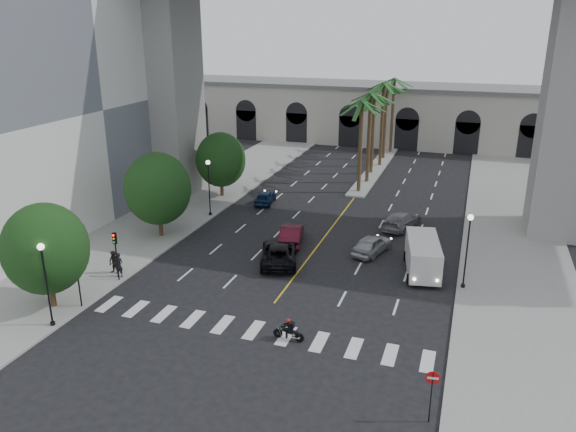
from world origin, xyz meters
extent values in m
plane|color=black|center=(0.00, 0.00, 0.00)|extent=(140.00, 140.00, 0.00)
cube|color=gray|center=(-15.00, 15.00, 0.07)|extent=(8.00, 100.00, 0.15)
cube|color=gray|center=(15.00, 15.00, 0.07)|extent=(8.00, 100.00, 0.15)
cube|color=gray|center=(0.00, 38.00, 0.10)|extent=(2.00, 24.00, 0.20)
cube|color=silver|center=(-27.00, 12.00, 10.00)|extent=(16.00, 32.00, 20.00)
cube|color=#B9B3A6|center=(0.00, 55.00, 4.00)|extent=(70.00, 10.00, 8.00)
cube|color=slate|center=(0.00, 55.00, 8.25)|extent=(71.00, 10.50, 0.50)
cube|color=gray|center=(18.50, 22.00, 10.40)|extent=(5.00, 6.00, 20.80)
cube|color=gray|center=(-18.50, 22.00, 10.40)|extent=(5.00, 6.00, 20.80)
cylinder|color=#47331E|center=(0.00, 28.00, 4.75)|extent=(0.40, 0.40, 9.50)
cylinder|color=#47331E|center=(0.10, 32.00, 4.90)|extent=(0.40, 0.40, 9.80)
cylinder|color=#47331E|center=(-0.20, 36.00, 4.65)|extent=(0.40, 0.40, 9.30)
cylinder|color=#47331E|center=(0.15, 40.00, 5.05)|extent=(0.40, 0.40, 10.10)
cylinder|color=#47331E|center=(-0.10, 44.00, 4.80)|extent=(0.40, 0.40, 9.60)
cylinder|color=#47331E|center=(0.20, 48.00, 4.95)|extent=(0.40, 0.40, 9.90)
cylinder|color=#382616|center=(-13.00, -3.00, 1.17)|extent=(0.36, 0.36, 2.34)
ellipsoid|color=black|center=(-13.00, -3.00, 4.03)|extent=(5.20, 5.20, 5.72)
cylinder|color=#382616|center=(-13.00, 10.00, 1.22)|extent=(0.36, 0.36, 2.45)
ellipsoid|color=black|center=(-13.00, 10.00, 4.22)|extent=(5.44, 5.44, 5.98)
cylinder|color=#382616|center=(-13.00, 22.00, 1.13)|extent=(0.36, 0.36, 2.27)
ellipsoid|color=black|center=(-13.00, 22.00, 3.91)|extent=(5.04, 5.04, 5.54)
cylinder|color=black|center=(-11.40, -5.00, 0.18)|extent=(0.28, 0.28, 0.36)
cylinder|color=black|center=(-11.40, -5.00, 2.60)|extent=(0.11, 0.11, 5.00)
sphere|color=white|center=(-11.40, -5.00, 5.15)|extent=(0.40, 0.40, 0.40)
cylinder|color=black|center=(-11.40, 16.00, 0.18)|extent=(0.28, 0.28, 0.36)
cylinder|color=black|center=(-11.40, 16.00, 2.60)|extent=(0.11, 0.11, 5.00)
sphere|color=white|center=(-11.40, 16.00, 5.15)|extent=(0.40, 0.40, 0.40)
cylinder|color=black|center=(11.40, 8.00, 0.18)|extent=(0.28, 0.28, 0.36)
cylinder|color=black|center=(11.40, 8.00, 2.60)|extent=(0.11, 0.11, 5.00)
sphere|color=white|center=(11.40, 8.00, 5.15)|extent=(0.40, 0.40, 0.40)
cylinder|color=black|center=(-11.30, -2.50, 1.75)|extent=(0.10, 0.10, 3.50)
cube|color=black|center=(-11.30, -2.50, 3.25)|extent=(0.25, 0.18, 0.80)
cylinder|color=black|center=(-11.30, 1.50, 1.75)|extent=(0.10, 0.10, 3.50)
cube|color=black|center=(-11.30, 1.50, 3.25)|extent=(0.25, 0.18, 0.80)
cylinder|color=black|center=(1.62, -1.78, 0.27)|extent=(0.55, 0.12, 0.55)
cylinder|color=black|center=(2.93, -1.86, 0.27)|extent=(0.55, 0.12, 0.55)
cube|color=silver|center=(2.32, -1.82, 0.35)|extent=(0.38, 0.28, 0.24)
cube|color=black|center=(2.18, -1.82, 0.60)|extent=(0.51, 0.23, 0.18)
cube|color=black|center=(2.59, -1.84, 0.57)|extent=(0.42, 0.24, 0.11)
cylinder|color=black|center=(1.82, -1.79, 0.80)|extent=(0.06, 0.50, 0.03)
cube|color=black|center=(2.38, -1.83, 0.91)|extent=(0.26, 0.36, 0.47)
cube|color=black|center=(2.53, -1.84, 0.96)|extent=(0.14, 0.28, 0.35)
sphere|color=red|center=(2.25, -1.82, 1.22)|extent=(0.24, 0.24, 0.24)
imported|color=#9C9CA0|center=(4.39, 12.17, 0.74)|extent=(2.90, 4.66, 1.48)
imported|color=#410D18|center=(-2.19, 12.11, 0.79)|extent=(2.66, 5.02, 1.57)
imported|color=black|center=(-1.86, 8.16, 0.78)|extent=(4.18, 6.11, 1.55)
imported|color=slate|center=(5.74, 18.64, 0.74)|extent=(3.33, 5.46, 1.48)
imported|color=#0E2042|center=(-7.95, 21.26, 0.67)|extent=(2.03, 4.07, 1.33)
cube|color=silver|center=(8.47, 9.79, 1.39)|extent=(3.16, 6.07, 2.14)
cube|color=black|center=(8.97, 7.11, 1.66)|extent=(1.99, 0.63, 0.91)
cylinder|color=black|center=(7.84, 7.61, 0.37)|extent=(0.43, 0.79, 0.75)
cylinder|color=black|center=(9.84, 7.98, 0.37)|extent=(0.43, 0.79, 0.75)
cylinder|color=black|center=(7.10, 11.60, 0.37)|extent=(0.43, 0.79, 0.75)
cylinder|color=black|center=(9.09, 11.98, 0.37)|extent=(0.43, 0.79, 0.75)
imported|color=black|center=(-11.53, 1.95, 1.04)|extent=(0.65, 0.43, 1.77)
imported|color=black|center=(-12.17, 2.30, 1.00)|extent=(0.89, 0.73, 1.70)
cylinder|color=black|center=(10.50, -6.36, 1.31)|extent=(0.06, 0.06, 2.61)
cylinder|color=#A90C0D|center=(10.50, -6.36, 2.34)|extent=(0.65, 0.13, 0.65)
cube|color=silver|center=(10.50, -6.36, 2.34)|extent=(0.50, 0.09, 0.11)
camera|label=1|loc=(11.17, -28.21, 17.18)|focal=35.00mm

